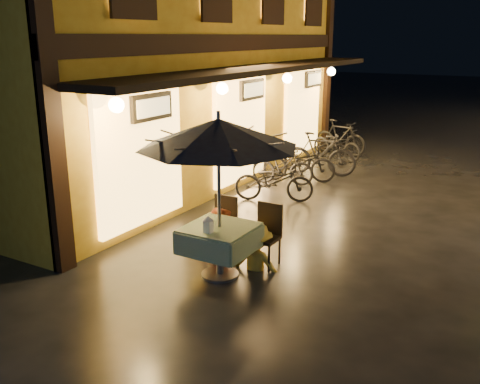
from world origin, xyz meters
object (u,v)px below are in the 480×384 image
Objects in this scene: bicycle_0 at (274,181)px; cafe_table at (220,239)px; table_lantern at (208,223)px; person_yellow at (257,226)px; patio_umbrella at (218,134)px; person_orange at (218,209)px.

cafe_table is at bearing 172.84° from bicycle_0.
person_yellow is (0.33, 0.83, -0.23)m from table_lantern.
patio_umbrella reaches higher than cafe_table.
patio_umbrella is 1.26m from table_lantern.
table_lantern is at bearing -90.00° from patio_umbrella.
person_yellow is at bearing 169.00° from person_orange.
table_lantern is (0.00, -0.29, 0.33)m from cafe_table.
cafe_table is at bearing 116.89° from person_orange.
table_lantern is at bearing 107.17° from person_orange.
bicycle_0 is (-0.99, 3.77, -0.14)m from cafe_table.
person_orange is (-0.39, 0.59, -1.33)m from patio_umbrella.
patio_umbrella is at bearing 90.00° from table_lantern.
bicycle_0 is (-1.33, 3.24, -0.24)m from person_yellow.
bicycle_0 reaches higher than cafe_table.
table_lantern reaches higher than bicycle_0.
patio_umbrella reaches higher than table_lantern.
person_yellow is at bearing 67.95° from table_lantern.
patio_umbrella is (0.00, 0.00, 1.56)m from cafe_table.
table_lantern is 0.97m from person_orange.
table_lantern is 0.15× the size of person_orange.
patio_umbrella is at bearing 0.00° from cafe_table.
bicycle_0 is at bearing -86.16° from person_orange.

